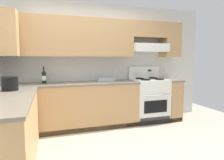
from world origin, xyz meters
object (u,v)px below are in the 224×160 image
(stove, at_px, (149,99))
(bowl, at_px, (105,80))
(bucket, at_px, (10,83))
(wine_bottle, at_px, (44,77))

(stove, relative_size, bowl, 3.46)
(stove, distance_m, bucket, 2.81)
(stove, distance_m, bowl, 1.10)
(bowl, relative_size, bucket, 1.44)
(wine_bottle, bearing_deg, bowl, 0.01)
(bowl, height_order, bucket, bucket)
(stove, bearing_deg, bucket, -165.44)
(bucket, bearing_deg, stove, 14.56)
(wine_bottle, relative_size, bucket, 1.32)
(wine_bottle, bearing_deg, stove, -2.17)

